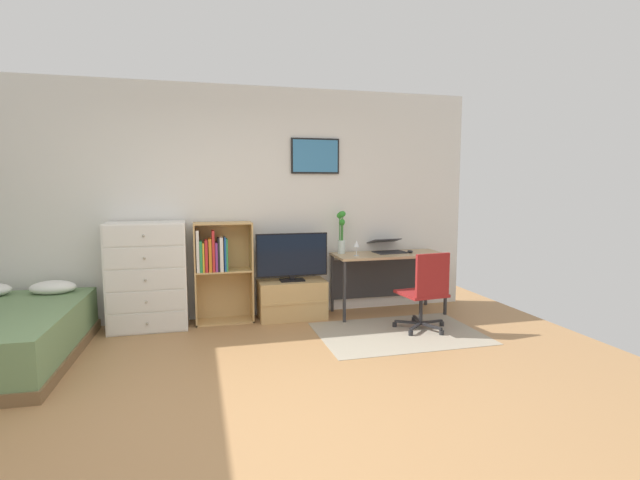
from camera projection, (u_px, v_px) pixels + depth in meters
The scene contains 13 objects.
ground_plane at pixel (246, 409), 3.34m from camera, with size 7.20×7.20×0.00m, color #A87A4C.
wall_back_with_posters at pixel (223, 203), 5.52m from camera, with size 6.12×0.09×2.70m.
area_rug at pixel (399, 333), 5.04m from camera, with size 1.70×1.20×0.01m, color #9E937F.
dresser at pixel (147, 276), 5.13m from camera, with size 0.82×0.46×1.17m.
bookshelf at pixel (219, 264), 5.38m from camera, with size 0.65×0.30×1.15m.
tv_stand at pixel (292, 299), 5.59m from camera, with size 0.78×0.41×0.45m.
television at pixel (292, 257), 5.51m from camera, with size 0.84×0.16×0.56m.
desk at pixel (386, 264), 5.85m from camera, with size 1.34×0.56×0.74m.
office_chair at pixel (426, 290), 5.06m from camera, with size 0.57×0.58×0.86m.
laptop at pixel (387, 247), 5.88m from camera, with size 0.41×0.44×0.17m.
computer_mouse at pixel (410, 251), 5.81m from camera, with size 0.06×0.10×0.03m, color #262628.
bamboo_vase at pixel (341, 231), 5.73m from camera, with size 0.11×0.11×0.51m.
wine_glass at pixel (356, 245), 5.54m from camera, with size 0.07×0.07×0.18m.
Camera 1 is at (-0.30, -3.21, 1.57)m, focal length 26.68 mm.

